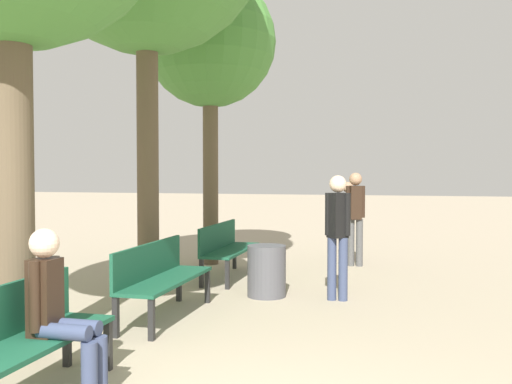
% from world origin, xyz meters
% --- Properties ---
extents(bench_row_0, '(0.50, 1.85, 0.89)m').
position_xyz_m(bench_row_0, '(-1.65, 0.65, 0.53)').
color(bench_row_0, '#195138').
rests_on(bench_row_0, ground_plane).
extents(bench_row_1, '(0.50, 1.85, 0.89)m').
position_xyz_m(bench_row_1, '(-1.65, 3.31, 0.53)').
color(bench_row_1, '#195138').
rests_on(bench_row_1, ground_plane).
extents(bench_row_2, '(0.50, 1.85, 0.89)m').
position_xyz_m(bench_row_2, '(-1.65, 5.96, 0.53)').
color(bench_row_2, '#195138').
rests_on(bench_row_2, ground_plane).
extents(tree_row_2, '(2.46, 2.46, 5.41)m').
position_xyz_m(tree_row_2, '(-2.35, 7.24, 4.14)').
color(tree_row_2, brown).
rests_on(tree_row_2, ground_plane).
extents(person_seated, '(0.60, 0.34, 1.31)m').
position_xyz_m(person_seated, '(-1.41, 0.89, 0.70)').
color(person_seated, '#384260').
rests_on(person_seated, ground_plane).
extents(pedestrian_near, '(0.35, 0.28, 1.73)m').
position_xyz_m(pedestrian_near, '(0.32, 7.66, 0.99)').
color(pedestrian_near, '#4C4C4C').
rests_on(pedestrian_near, ground_plane).
extents(pedestrian_mid, '(0.31, 0.21, 1.55)m').
position_xyz_m(pedestrian_mid, '(0.13, 8.22, 0.89)').
color(pedestrian_mid, '#4C4C4C').
rests_on(pedestrian_mid, ground_plane).
extents(pedestrian_far, '(0.34, 0.30, 1.69)m').
position_xyz_m(pedestrian_far, '(0.30, 4.76, 0.97)').
color(pedestrian_far, '#384260').
rests_on(pedestrian_far, ground_plane).
extents(trash_bin, '(0.54, 0.54, 0.72)m').
position_xyz_m(trash_bin, '(-0.68, 4.76, 0.36)').
color(trash_bin, '#4C4C51').
rests_on(trash_bin, ground_plane).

